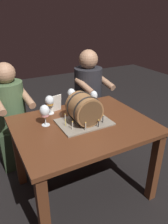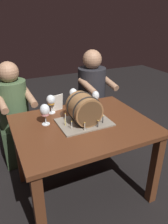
{
  "view_description": "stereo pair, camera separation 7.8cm",
  "coord_description": "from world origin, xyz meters",
  "views": [
    {
      "loc": [
        -0.72,
        -1.36,
        1.56
      ],
      "look_at": [
        0.01,
        0.01,
        0.82
      ],
      "focal_mm": 33.8,
      "sensor_mm": 36.0,
      "label": 1
    },
    {
      "loc": [
        -0.65,
        -1.39,
        1.56
      ],
      "look_at": [
        0.01,
        0.01,
        0.82
      ],
      "focal_mm": 33.8,
      "sensor_mm": 36.0,
      "label": 2
    }
  ],
  "objects": [
    {
      "name": "person_seated_left",
      "position": [
        -0.46,
        0.73,
        0.51
      ],
      "size": [
        0.38,
        0.48,
        1.14
      ],
      "color": "#2A3A24",
      "rests_on": "ground"
    },
    {
      "name": "ground_plane",
      "position": [
        0.0,
        0.0,
        0.0
      ],
      "size": [
        8.0,
        8.0,
        0.0
      ],
      "primitive_type": "plane",
      "color": "black"
    },
    {
      "name": "wine_glass_amber",
      "position": [
        -0.17,
        0.31,
        0.84
      ],
      "size": [
        0.08,
        0.08,
        0.17
      ],
      "color": "white",
      "rests_on": "dining_table"
    },
    {
      "name": "dining_table",
      "position": [
        0.0,
        0.0,
        0.6
      ],
      "size": [
        1.12,
        0.88,
        0.72
      ],
      "color": "#562D19",
      "rests_on": "ground"
    },
    {
      "name": "wine_glass_rose",
      "position": [
        -0.28,
        0.12,
        0.84
      ],
      "size": [
        0.08,
        0.08,
        0.18
      ],
      "color": "white",
      "rests_on": "dining_table"
    },
    {
      "name": "barrel_cake",
      "position": [
        0.01,
        0.01,
        0.84
      ],
      "size": [
        0.43,
        0.31,
        0.26
      ],
      "color": "gray",
      "rests_on": "dining_table"
    },
    {
      "name": "wine_glass_white",
      "position": [
        0.06,
        0.36,
        0.85
      ],
      "size": [
        0.08,
        0.08,
        0.19
      ],
      "color": "white",
      "rests_on": "dining_table"
    },
    {
      "name": "person_seated_right",
      "position": [
        0.46,
        0.73,
        0.55
      ],
      "size": [
        0.39,
        0.49,
        1.19
      ],
      "color": "black",
      "rests_on": "ground"
    },
    {
      "name": "menu_card",
      "position": [
        -0.11,
        0.33,
        0.8
      ],
      "size": [
        0.11,
        0.05,
        0.16
      ],
      "primitive_type": "cube",
      "rotation": [
        0.12,
        0.0,
        0.21
      ],
      "color": "silver",
      "rests_on": "dining_table"
    },
    {
      "name": "wine_glass_empty",
      "position": [
        0.25,
        0.25,
        0.84
      ],
      "size": [
        0.07,
        0.07,
        0.17
      ],
      "color": "white",
      "rests_on": "dining_table"
    }
  ]
}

